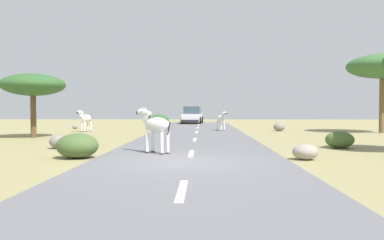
# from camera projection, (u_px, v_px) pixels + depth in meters

# --- Properties ---
(ground_plane) EXTENTS (90.00, 90.00, 0.00)m
(ground_plane) POSITION_uv_depth(u_px,v_px,m) (181.00, 163.00, 11.45)
(ground_plane) COLOR #8E8456
(road) EXTENTS (6.00, 64.00, 0.05)m
(road) POSITION_uv_depth(u_px,v_px,m) (189.00, 163.00, 11.44)
(road) COLOR slate
(road) RESTS_ON ground_plane
(lane_markings) EXTENTS (0.16, 56.00, 0.01)m
(lane_markings) POSITION_uv_depth(u_px,v_px,m) (188.00, 167.00, 10.44)
(lane_markings) COLOR silver
(lane_markings) RESTS_ON road
(zebra_0) EXTENTS (0.79, 1.39, 1.38)m
(zebra_0) POSITION_uv_depth(u_px,v_px,m) (221.00, 119.00, 27.26)
(zebra_0) COLOR silver
(zebra_0) RESTS_ON road
(zebra_1) EXTENTS (1.46, 1.27, 1.62)m
(zebra_1) POSITION_uv_depth(u_px,v_px,m) (155.00, 126.00, 13.55)
(zebra_1) COLOR silver
(zebra_1) RESTS_ON road
(zebra_2) EXTENTS (0.80, 1.54, 1.52)m
(zebra_2) POSITION_uv_depth(u_px,v_px,m) (85.00, 119.00, 26.79)
(zebra_2) COLOR silver
(zebra_2) RESTS_ON ground_plane
(car_0) EXTENTS (2.26, 4.46, 1.74)m
(car_0) POSITION_uv_depth(u_px,v_px,m) (192.00, 116.00, 40.35)
(car_0) COLOR silver
(car_0) RESTS_ON road
(tree_0) EXTENTS (4.50, 4.50, 5.14)m
(tree_0) POSITION_uv_depth(u_px,v_px,m) (382.00, 67.00, 25.36)
(tree_0) COLOR brown
(tree_0) RESTS_ON ground_plane
(tree_3) EXTENTS (3.44, 3.44, 3.50)m
(tree_3) POSITION_uv_depth(u_px,v_px,m) (33.00, 85.00, 21.30)
(tree_3) COLOR brown
(tree_3) RESTS_ON ground_plane
(bush_0) EXTENTS (1.76, 1.58, 1.06)m
(bush_0) POSITION_uv_depth(u_px,v_px,m) (159.00, 120.00, 35.01)
(bush_0) COLOR #2D5628
(bush_0) RESTS_ON ground_plane
(bush_1) EXTENTS (1.14, 1.03, 0.68)m
(bush_1) POSITION_uv_depth(u_px,v_px,m) (340.00, 140.00, 15.77)
(bush_1) COLOR #425B2D
(bush_1) RESTS_ON ground_plane
(bush_2) EXTENTS (1.35, 1.22, 0.81)m
(bush_2) POSITION_uv_depth(u_px,v_px,m) (77.00, 146.00, 12.59)
(bush_2) COLOR #425B2D
(bush_2) RESTS_ON ground_plane
(rock_0) EXTENTS (0.80, 0.72, 0.56)m
(rock_0) POSITION_uv_depth(u_px,v_px,m) (59.00, 142.00, 15.60)
(rock_0) COLOR gray
(rock_0) RESTS_ON ground_plane
(rock_1) EXTENTS (0.38, 0.35, 0.26)m
(rock_1) POSITION_uv_depth(u_px,v_px,m) (149.00, 128.00, 29.57)
(rock_1) COLOR gray
(rock_1) RESTS_ON ground_plane
(rock_2) EXTENTS (0.41, 0.39, 0.32)m
(rock_2) POSITION_uv_depth(u_px,v_px,m) (75.00, 127.00, 30.39)
(rock_2) COLOR gray
(rock_2) RESTS_ON ground_plane
(rock_3) EXTENTS (0.81, 0.67, 0.58)m
(rock_3) POSITION_uv_depth(u_px,v_px,m) (279.00, 127.00, 27.54)
(rock_3) COLOR gray
(rock_3) RESTS_ON ground_plane
(rock_4) EXTENTS (0.80, 0.73, 0.49)m
(rock_4) POSITION_uv_depth(u_px,v_px,m) (305.00, 152.00, 12.21)
(rock_4) COLOR gray
(rock_4) RESTS_ON ground_plane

